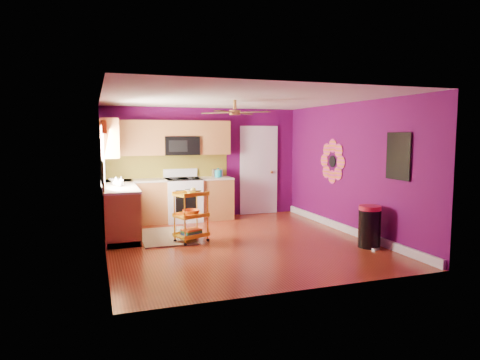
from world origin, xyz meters
name	(u,v)px	position (x,y,z in m)	size (l,w,h in m)	color
ground	(239,242)	(0.00, 0.00, 0.00)	(5.00, 5.00, 0.00)	maroon
room_envelope	(240,150)	(0.03, 0.00, 1.63)	(4.54, 5.04, 2.52)	#580A4D
lower_cabinets	(148,206)	(-1.35, 1.82, 0.43)	(2.81, 2.31, 0.94)	brown
electric_range	(183,199)	(-0.55, 2.17, 0.48)	(0.76, 0.66, 1.13)	white
upper_cabinetry	(150,139)	(-1.24, 2.17, 1.80)	(2.80, 2.30, 1.26)	brown
left_window	(103,143)	(-2.22, 1.05, 1.74)	(0.08, 1.35, 1.08)	white
panel_door	(259,171)	(1.35, 2.47, 1.02)	(0.95, 0.11, 2.15)	white
right_wall_art	(359,159)	(2.23, -0.34, 1.44)	(0.04, 2.74, 1.04)	black
ceiling_fan	(235,112)	(0.00, 0.20, 2.29)	(1.01, 1.01, 0.26)	#BF8C3F
shag_rug	(166,236)	(-1.16, 0.77, 0.01)	(0.92, 1.50, 0.02)	#332211
rolling_cart	(192,214)	(-0.78, 0.27, 0.50)	(0.64, 0.56, 0.97)	yellow
trash_can	(369,227)	(1.96, -1.06, 0.35)	(0.46, 0.46, 0.71)	black
teal_kettle	(218,173)	(0.26, 2.22, 1.02)	(0.18, 0.18, 0.21)	#16A0A5
toaster	(217,173)	(0.26, 2.25, 1.03)	(0.22, 0.15, 0.18)	beige
soap_bottle_a	(121,181)	(-1.91, 1.26, 1.03)	(0.08, 0.08, 0.17)	#EA3F72
soap_bottle_b	(116,181)	(-2.00, 1.29, 1.02)	(0.13, 0.13, 0.16)	white
counter_dish	(115,180)	(-1.99, 1.97, 0.97)	(0.26, 0.26, 0.06)	white
counter_cup	(119,184)	(-1.95, 1.09, 0.99)	(0.13, 0.13, 0.10)	white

